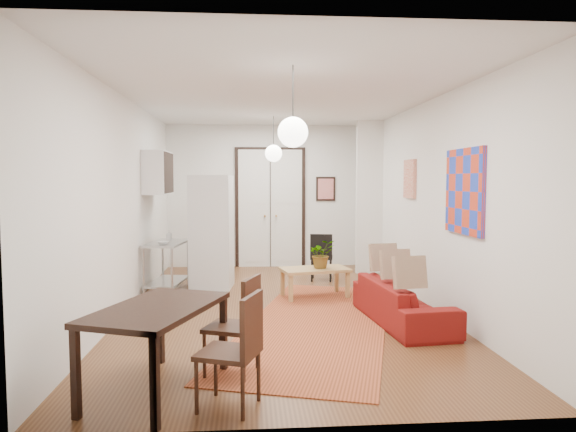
{
  "coord_description": "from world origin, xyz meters",
  "views": [
    {
      "loc": [
        -0.43,
        -7.06,
        1.78
      ],
      "look_at": [
        0.14,
        0.49,
        1.25
      ],
      "focal_mm": 32.0,
      "sensor_mm": 36.0,
      "label": 1
    }
  ],
  "objects": [
    {
      "name": "floor",
      "position": [
        0.0,
        0.0,
        0.0
      ],
      "size": [
        7.0,
        7.0,
        0.0
      ],
      "primitive_type": "plane",
      "color": "brown",
      "rests_on": "ground"
    },
    {
      "name": "ceiling",
      "position": [
        0.0,
        0.0,
        2.9
      ],
      "size": [
        4.2,
        7.0,
        0.02
      ],
      "primitive_type": "cube",
      "color": "silver",
      "rests_on": "wall_back"
    },
    {
      "name": "wall_back",
      "position": [
        0.0,
        3.5,
        1.45
      ],
      "size": [
        4.2,
        0.02,
        2.9
      ],
      "primitive_type": "cube",
      "color": "white",
      "rests_on": "floor"
    },
    {
      "name": "wall_front",
      "position": [
        0.0,
        -3.5,
        1.45
      ],
      "size": [
        4.2,
        0.02,
        2.9
      ],
      "primitive_type": "cube",
      "color": "white",
      "rests_on": "floor"
    },
    {
      "name": "wall_left",
      "position": [
        -2.1,
        0.0,
        1.45
      ],
      "size": [
        0.02,
        7.0,
        2.9
      ],
      "primitive_type": "cube",
      "color": "white",
      "rests_on": "floor"
    },
    {
      "name": "wall_right",
      "position": [
        2.1,
        0.0,
        1.45
      ],
      "size": [
        0.02,
        7.0,
        2.9
      ],
      "primitive_type": "cube",
      "color": "white",
      "rests_on": "floor"
    },
    {
      "name": "double_doors",
      "position": [
        0.0,
        3.46,
        1.2
      ],
      "size": [
        1.44,
        0.06,
        2.5
      ],
      "primitive_type": "cube",
      "color": "silver",
      "rests_on": "wall_back"
    },
    {
      "name": "stub_partition",
      "position": [
        1.85,
        2.55,
        1.45
      ],
      "size": [
        0.5,
        0.1,
        2.9
      ],
      "primitive_type": "cube",
      "color": "white",
      "rests_on": "floor"
    },
    {
      "name": "wall_cabinet",
      "position": [
        -1.92,
        1.5,
        1.9
      ],
      "size": [
        0.35,
        1.0,
        0.7
      ],
      "primitive_type": "cube",
      "color": "white",
      "rests_on": "wall_left"
    },
    {
      "name": "painting_popart",
      "position": [
        2.08,
        -1.25,
        1.65
      ],
      "size": [
        0.05,
        1.0,
        1.0
      ],
      "primitive_type": "cube",
      "color": "red",
      "rests_on": "wall_right"
    },
    {
      "name": "painting_abstract",
      "position": [
        2.08,
        0.8,
        1.8
      ],
      "size": [
        0.05,
        0.5,
        0.6
      ],
      "primitive_type": "cube",
      "color": "beige",
      "rests_on": "wall_right"
    },
    {
      "name": "poster_back",
      "position": [
        1.15,
        3.47,
        1.6
      ],
      "size": [
        0.4,
        0.03,
        0.5
      ],
      "primitive_type": "cube",
      "color": "red",
      "rests_on": "wall_back"
    },
    {
      "name": "print_left",
      "position": [
        -2.07,
        2.0,
        1.95
      ],
      "size": [
        0.03,
        0.44,
        0.54
      ],
      "primitive_type": "cube",
      "color": "#905F3C",
      "rests_on": "wall_left"
    },
    {
      "name": "pendant_back",
      "position": [
        0.0,
        2.0,
        2.25
      ],
      "size": [
        0.3,
        0.3,
        0.8
      ],
      "color": "white",
      "rests_on": "ceiling"
    },
    {
      "name": "pendant_front",
      "position": [
        0.0,
        -2.0,
        2.25
      ],
      "size": [
        0.3,
        0.3,
        0.8
      ],
      "color": "white",
      "rests_on": "ceiling"
    },
    {
      "name": "kilim_rug",
      "position": [
        0.41,
        -0.84,
        0.01
      ],
      "size": [
        2.82,
        4.69,
        0.01
      ],
      "primitive_type": "cube",
      "rotation": [
        0.0,
        0.0,
        -0.28
      ],
      "color": "#AB4C2A",
      "rests_on": "floor"
    },
    {
      "name": "sofa",
      "position": [
        1.47,
        -0.9,
        0.27
      ],
      "size": [
        0.9,
        1.89,
        0.53
      ],
      "primitive_type": "imported",
      "rotation": [
        0.0,
        0.0,
        1.68
      ],
      "color": "maroon",
      "rests_on": "floor"
    },
    {
      "name": "coffee_table",
      "position": [
        0.56,
        0.59,
        0.39
      ],
      "size": [
        1.1,
        0.76,
        0.45
      ],
      "rotation": [
        0.0,
        0.0,
        0.21
      ],
      "color": "tan",
      "rests_on": "floor"
    },
    {
      "name": "potted_plant",
      "position": [
        0.66,
        0.59,
        0.66
      ],
      "size": [
        0.41,
        0.45,
        0.44
      ],
      "primitive_type": "imported",
      "rotation": [
        0.0,
        0.0,
        0.21
      ],
      "color": "#2E652D",
      "rests_on": "coffee_table"
    },
    {
      "name": "kitchen_counter",
      "position": [
        -1.75,
        1.19,
        0.49
      ],
      "size": [
        0.66,
        1.1,
        0.8
      ],
      "rotation": [
        0.0,
        0.0,
        -0.14
      ],
      "color": "#A6A9AB",
      "rests_on": "floor"
    },
    {
      "name": "bowl",
      "position": [
        -1.75,
        0.89,
        0.82
      ],
      "size": [
        0.21,
        0.21,
        0.05
      ],
      "primitive_type": "imported",
      "rotation": [
        0.0,
        0.0,
        -0.15
      ],
      "color": "beige",
      "rests_on": "kitchen_counter"
    },
    {
      "name": "soap_bottle",
      "position": [
        -1.75,
        1.44,
        0.88
      ],
      "size": [
        0.08,
        0.09,
        0.17
      ],
      "primitive_type": "imported",
      "rotation": [
        0.0,
        0.0,
        -0.15
      ],
      "color": "#549EB6",
      "rests_on": "kitchen_counter"
    },
    {
      "name": "fridge",
      "position": [
        -1.05,
        1.43,
        0.93
      ],
      "size": [
        0.72,
        0.72,
        1.86
      ],
      "primitive_type": "cube",
      "rotation": [
        0.0,
        0.0,
        -0.1
      ],
      "color": "silver",
      "rests_on": "floor"
    },
    {
      "name": "dining_table",
      "position": [
        -1.2,
        -2.78,
        0.65
      ],
      "size": [
        1.17,
        1.5,
        0.73
      ],
      "rotation": [
        0.0,
        0.0,
        -0.35
      ],
      "color": "black",
      "rests_on": "floor"
    },
    {
      "name": "dining_chair_near",
      "position": [
        -0.6,
        -2.34,
        0.52
      ],
      "size": [
        0.55,
        0.67,
        0.91
      ],
      "rotation": [
        0.0,
        0.0,
        -1.93
      ],
      "color": "#3B2013",
      "rests_on": "floor"
    },
    {
      "name": "dining_chair_far",
      "position": [
        -0.6,
        -3.04,
        0.52
      ],
      "size": [
        0.55,
        0.67,
        0.91
      ],
      "rotation": [
        0.0,
        0.0,
        -1.93
      ],
      "color": "#3B2013",
      "rests_on": "floor"
    },
    {
      "name": "black_side_chair",
      "position": [
        0.85,
        1.98,
        0.49
      ],
      "size": [
        0.45,
        0.45,
        0.84
      ],
      "rotation": [
        0.0,
        0.0,
        2.96
      ],
      "color": "black",
      "rests_on": "floor"
    }
  ]
}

